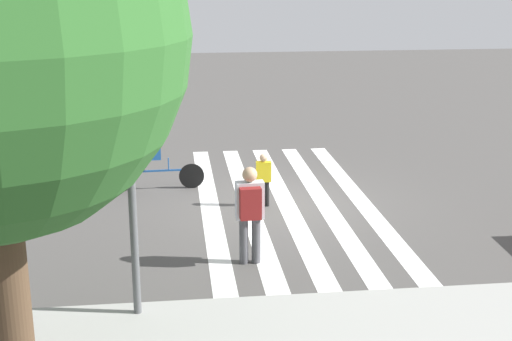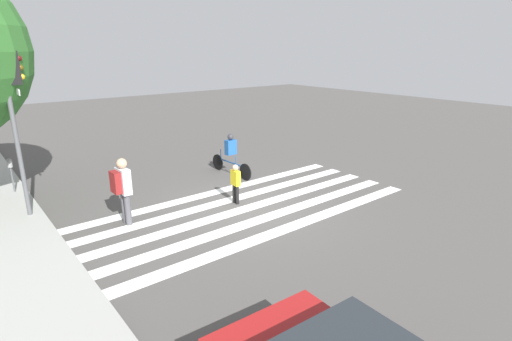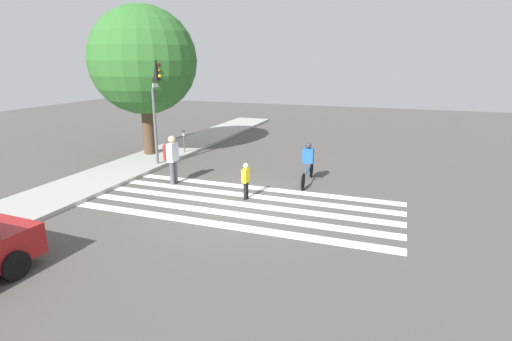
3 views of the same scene
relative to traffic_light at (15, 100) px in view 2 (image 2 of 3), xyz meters
name	(u,v)px [view 2 (image 2 of 3)]	position (x,y,z in m)	size (l,w,h in m)	color
ground_plane	(250,207)	(-3.19, -5.21, -3.32)	(60.00, 60.00, 0.00)	#4C4947
sidewalk_curb	(13,276)	(-3.19, 1.04, -3.25)	(36.00, 2.50, 0.14)	#9E9E99
crosswalk_stripes	(250,207)	(-3.19, -5.21, -3.32)	(3.97, 10.00, 0.01)	white
traffic_light	(15,100)	(0.00, 0.00, 0.00)	(0.60, 0.50, 4.75)	#515456
parking_meter	(10,168)	(2.39, 0.14, -2.39)	(0.15, 0.15, 1.25)	#515456
pedestrian_adult_tall_backpack	(122,186)	(-1.98, -1.86, -2.24)	(0.52, 0.44, 1.85)	#4C4C51
pedestrian_adult_yellow_jacket	(236,182)	(-2.65, -5.09, -2.62)	(0.35, 0.18, 1.24)	black
cyclist_mid_street	(231,153)	(-0.20, -6.64, -2.46)	(2.34, 0.41, 1.58)	black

